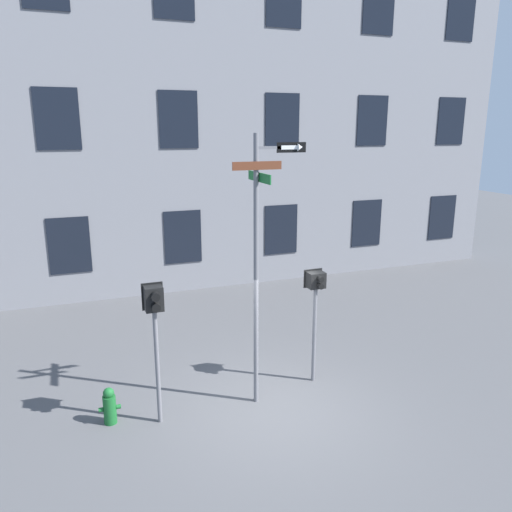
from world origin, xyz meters
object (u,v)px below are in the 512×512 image
street_sign_pole (260,251)px  pedestrian_signal_right (316,295)px  pedestrian_signal_left (155,316)px  fire_hydrant (110,406)px

street_sign_pole → pedestrian_signal_right: 1.80m
street_sign_pole → pedestrian_signal_left: 2.19m
fire_hydrant → pedestrian_signal_right: bearing=1.7°
pedestrian_signal_left → fire_hydrant: 1.95m
pedestrian_signal_left → pedestrian_signal_right: bearing=7.0°
pedestrian_signal_left → pedestrian_signal_right: 3.35m
street_sign_pole → pedestrian_signal_right: size_ratio=2.12×
street_sign_pole → pedestrian_signal_left: street_sign_pole is taller
pedestrian_signal_left → street_sign_pole: bearing=1.5°
fire_hydrant → street_sign_pole: bearing=-4.7°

